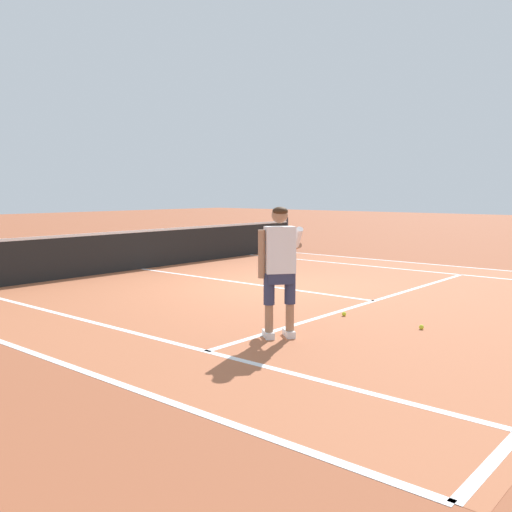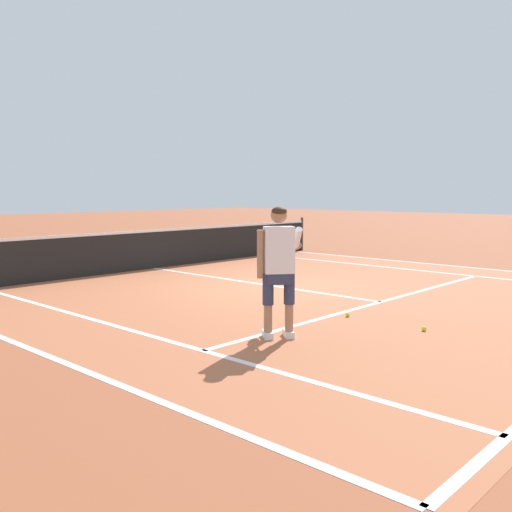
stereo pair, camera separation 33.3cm
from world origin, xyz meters
name	(u,v)px [view 2 (the right image)]	position (x,y,z in m)	size (l,w,h in m)	color
ground_plane	(275,286)	(0.00, 0.00, 0.00)	(80.00, 80.00, 0.00)	#9E5133
court_inner_surface	(314,292)	(0.00, -0.98, 0.00)	(10.98, 10.33, 0.00)	#B2603D
line_service	(381,302)	(0.00, -2.41, 0.00)	(8.23, 0.10, 0.01)	white
line_centre_service	(247,282)	(0.00, 0.79, 0.00)	(0.10, 6.40, 0.01)	white
line_singles_left	(133,331)	(-4.12, -0.98, 0.00)	(0.10, 9.93, 0.01)	white
line_singles_right	(416,270)	(4.12, -0.98, 0.00)	(0.10, 9.93, 0.01)	white
line_doubles_left	(37,352)	(-5.49, -0.98, 0.00)	(0.10, 9.93, 0.01)	white
line_doubles_right	(441,265)	(5.49, -0.98, 0.00)	(0.10, 9.93, 0.01)	white
tennis_net	(154,248)	(0.00, 3.99, 0.50)	(11.96, 0.08, 1.07)	#333338
tennis_player	(279,263)	(-3.02, -2.67, 0.99)	(1.11, 0.83, 1.71)	white
tennis_ball_near_feet	(348,315)	(-1.37, -2.65, 0.03)	(0.07, 0.07, 0.07)	#CCE02D
tennis_ball_by_baseline	(424,329)	(-1.41, -3.91, 0.03)	(0.07, 0.07, 0.07)	#CCE02D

